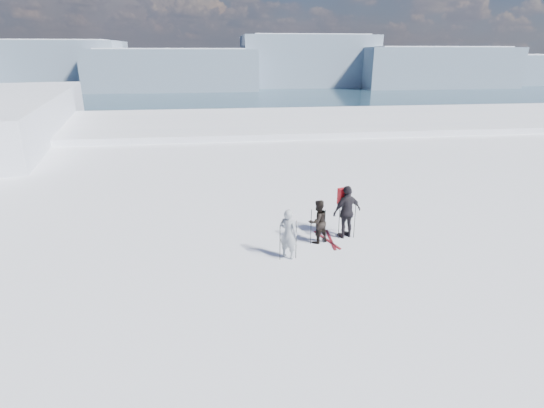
{
  "coord_description": "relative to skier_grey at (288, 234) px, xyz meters",
  "views": [
    {
      "loc": [
        -3.16,
        -9.64,
        6.45
      ],
      "look_at": [
        -1.45,
        3.0,
        1.84
      ],
      "focal_mm": 28.0,
      "sensor_mm": 36.0,
      "label": 1
    }
  ],
  "objects": [
    {
      "name": "backpack",
      "position": [
        2.31,
        1.59,
        1.41
      ],
      "size": [
        0.47,
        0.36,
        0.6
      ],
      "primitive_type": "cube",
      "rotation": [
        0.0,
        0.0,
        3.46
      ],
      "color": "red",
      "rests_on": "skier_pack"
    },
    {
      "name": "lake_basin",
      "position": [
        0.95,
        27.2,
        -7.35
      ],
      "size": [
        820.0,
        820.0,
        71.62
      ],
      "color": "white",
      "rests_on": "ground"
    },
    {
      "name": "skier_pack",
      "position": [
        2.38,
        1.36,
        0.13
      ],
      "size": [
        1.24,
        0.82,
        1.96
      ],
      "primitive_type": "imported",
      "rotation": [
        0.0,
        0.0,
        3.46
      ],
      "color": "black",
      "rests_on": "ground"
    },
    {
      "name": "skier_grey",
      "position": [
        0.0,
        0.0,
        0.0
      ],
      "size": [
        0.74,
        0.7,
        1.7
      ],
      "primitive_type": "imported",
      "rotation": [
        0.0,
        0.0,
        2.49
      ],
      "color": "#8D939A",
      "rests_on": "ground"
    },
    {
      "name": "skis_loose",
      "position": [
        1.7,
        1.14,
        -0.84
      ],
      "size": [
        0.61,
        1.7,
        0.03
      ],
      "color": "black",
      "rests_on": "ground"
    },
    {
      "name": "skier_dark",
      "position": [
        1.24,
        1.05,
        -0.06
      ],
      "size": [
        0.95,
        0.87,
        1.59
      ],
      "primitive_type": "imported",
      "rotation": [
        0.0,
        0.0,
        3.57
      ],
      "color": "black",
      "rests_on": "ground"
    },
    {
      "name": "far_mountain_range",
      "position": [
        30.55,
        451.98,
        -8.04
      ],
      "size": [
        770.0,
        110.0,
        53.0
      ],
      "color": "slate",
      "rests_on": "ground"
    },
    {
      "name": "ski_poles",
      "position": [
        1.21,
        0.7,
        -0.2
      ],
      "size": [
        2.97,
        1.41,
        1.34
      ],
      "color": "black",
      "rests_on": "ground"
    }
  ]
}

